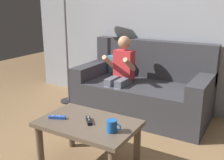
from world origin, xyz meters
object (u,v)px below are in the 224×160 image
couch (143,90)px  coffee_mug (112,126)px  person_seated_on_couch (121,72)px  coffee_table (88,130)px  game_remote_black_near_edge (89,121)px  game_remote_blue_center (57,117)px

couch → coffee_mug: 1.41m
person_seated_on_couch → coffee_table: (0.30, -1.12, -0.21)m
couch → coffee_mug: size_ratio=13.60×
coffee_table → game_remote_black_near_edge: (0.01, -0.00, 0.09)m
person_seated_on_couch → game_remote_blue_center: bearing=-87.9°
person_seated_on_couch → coffee_mug: (0.56, -1.17, -0.08)m
game_remote_blue_center → game_remote_black_near_edge: bearing=16.2°
coffee_table → coffee_mug: 0.29m
coffee_table → game_remote_blue_center: (-0.26, -0.08, 0.09)m
person_seated_on_couch → game_remote_black_near_edge: bearing=-74.4°
coffee_table → game_remote_black_near_edge: size_ratio=6.30×
coffee_table → coffee_mug: (0.26, -0.05, 0.13)m
couch → game_remote_blue_center: (-0.18, -1.38, 0.13)m
person_seated_on_couch → game_remote_black_near_edge: person_seated_on_couch is taller
couch → person_seated_on_couch: (-0.22, -0.19, 0.25)m
couch → game_remote_black_near_edge: size_ratio=12.60×
game_remote_blue_center → coffee_mug: bearing=2.8°
couch → coffee_mug: (0.34, -1.36, 0.16)m
coffee_mug → person_seated_on_couch: bearing=115.6°
couch → game_remote_black_near_edge: couch is taller
couch → game_remote_black_near_edge: bearing=-86.1°
coffee_table → game_remote_blue_center: size_ratio=5.61×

